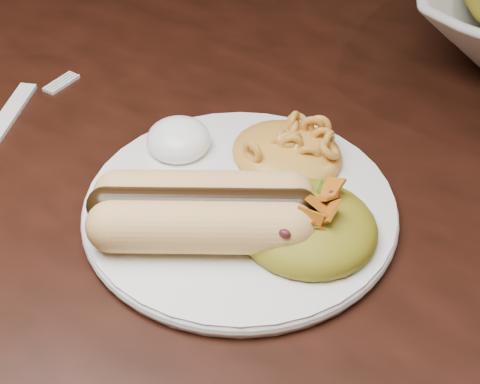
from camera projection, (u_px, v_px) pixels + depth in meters
The scene contains 7 objects.
table at pixel (261, 155), 0.74m from camera, with size 1.60×0.90×0.75m.
plate at pixel (240, 208), 0.53m from camera, with size 0.22×0.22×0.01m, color white.
hotdog at pixel (203, 210), 0.49m from camera, with size 0.12×0.13×0.04m.
mac_and_cheese at pixel (288, 140), 0.56m from camera, with size 0.09×0.08×0.03m, color gold.
sour_cream at pixel (178, 132), 0.57m from camera, with size 0.05×0.05×0.03m, color white.
taco_salad at pixel (308, 216), 0.49m from camera, with size 0.10×0.09×0.04m.
fork at pixel (7, 117), 0.62m from camera, with size 0.02×0.13×0.00m, color silver.
Camera 1 is at (0.30, -0.49, 1.12)m, focal length 55.00 mm.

